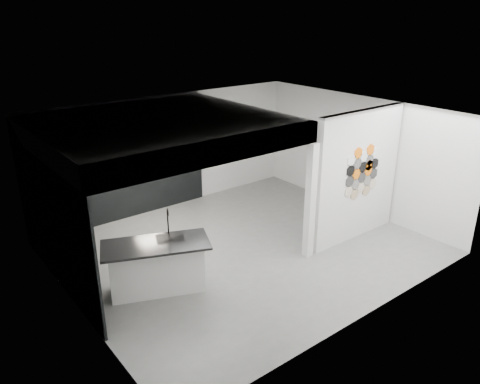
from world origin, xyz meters
name	(u,v)px	position (x,y,z in m)	size (l,w,h in m)	color
floor	(245,249)	(0.00, 0.00, -0.01)	(7.00, 6.00, 0.01)	slate
partition_panel	(358,176)	(2.23, -1.00, 1.40)	(2.45, 0.15, 2.80)	silver
bay_clad_back	(121,171)	(-1.30, 2.97, 1.18)	(4.40, 0.04, 2.35)	black
bay_clad_left	(53,225)	(-3.47, 1.00, 1.18)	(0.04, 4.00, 2.35)	black
bulkhead	(159,129)	(-1.30, 1.00, 2.55)	(4.40, 4.00, 0.40)	silver
corner_column	(310,202)	(0.82, -1.00, 1.18)	(0.16, 0.16, 2.35)	silver
fascia_beam	(218,152)	(-1.30, -0.92, 2.55)	(4.40, 0.16, 0.40)	silver
wall_basin	(72,242)	(-3.24, 0.80, 0.85)	(0.40, 0.60, 0.12)	silver
display_shelf	(127,167)	(-1.20, 2.87, 1.30)	(3.00, 0.15, 0.04)	black
kitchen_island	(157,265)	(-2.18, -0.26, 0.49)	(1.98, 1.44, 1.46)	silver
stockpot	(71,174)	(-2.48, 2.87, 1.40)	(0.19, 0.19, 0.16)	black
kettle	(175,153)	(0.09, 2.87, 1.40)	(0.18, 0.18, 0.15)	black
glass_bowl	(177,153)	(0.15, 2.87, 1.36)	(0.12, 0.12, 0.09)	gray
glass_vase	(177,153)	(0.15, 2.87, 1.39)	(0.09, 0.09, 0.13)	gray
bottle_dark	(110,166)	(-1.59, 2.87, 1.40)	(0.06, 0.06, 0.16)	black
utensil_cup	(90,171)	(-2.06, 2.87, 1.37)	(0.08, 0.08, 0.10)	black
hex_tile_cluster	(363,172)	(2.26, -1.09, 1.50)	(1.04, 0.02, 1.16)	beige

